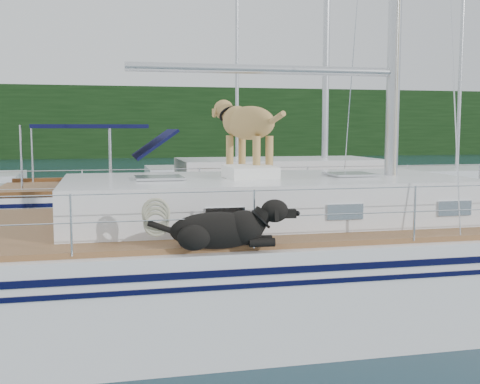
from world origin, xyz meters
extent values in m
plane|color=black|center=(0.00, 0.00, 0.00)|extent=(120.00, 120.00, 0.00)
cube|color=black|center=(0.00, 45.00, 3.00)|extent=(90.00, 3.00, 6.00)
cube|color=#595147|center=(0.00, 46.20, 0.60)|extent=(92.00, 1.00, 1.20)
cube|color=white|center=(0.00, 0.00, 0.50)|extent=(12.00, 3.80, 1.40)
cube|color=brown|center=(0.00, 0.00, 1.23)|extent=(11.52, 3.50, 0.06)
cube|color=white|center=(0.80, 0.00, 1.54)|extent=(5.20, 2.50, 0.55)
cylinder|color=silver|center=(0.80, 0.00, 3.21)|extent=(3.60, 0.12, 0.12)
cylinder|color=silver|center=(0.00, -1.75, 1.82)|extent=(10.56, 0.01, 0.01)
cylinder|color=silver|center=(0.00, 1.75, 1.82)|extent=(10.56, 0.01, 0.01)
cube|color=#1E3DBC|center=(0.03, 1.56, 1.28)|extent=(0.59, 0.44, 0.04)
cube|color=white|center=(0.56, -0.14, 1.89)|extent=(0.68, 0.58, 0.16)
torus|color=#C0BA98|center=(-0.79, -1.67, 1.62)|extent=(0.38, 0.19, 0.36)
cube|color=white|center=(1.68, 6.42, 0.45)|extent=(11.00, 3.50, 1.30)
cube|color=brown|center=(1.68, 6.42, 1.10)|extent=(10.56, 3.29, 0.06)
cube|color=white|center=(2.88, 6.42, 1.45)|extent=(4.80, 2.30, 0.55)
cube|color=#0D0F39|center=(-1.52, 6.42, 2.50)|extent=(2.40, 2.30, 0.08)
cube|color=white|center=(4.00, 16.00, 0.40)|extent=(7.20, 3.00, 1.10)
cylinder|color=silver|center=(4.00, 16.00, 6.00)|extent=(0.14, 0.14, 11.00)
cube|color=white|center=(12.00, 13.00, 0.40)|extent=(6.40, 3.00, 1.10)
cylinder|color=silver|center=(12.00, 13.00, 6.00)|extent=(0.14, 0.14, 11.00)
camera|label=1|loc=(-1.29, -7.63, 2.44)|focal=45.00mm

